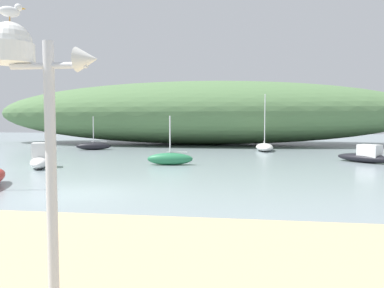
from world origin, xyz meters
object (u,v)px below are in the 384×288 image
sailboat_by_sandbar (264,147)px  motorboat_centre_water (40,159)px  sailboat_far_left (94,146)px  sailboat_outer_mooring (170,159)px  seagull_on_radar (11,11)px  motorboat_west_reach (365,156)px  mast_structure (26,78)px

sailboat_by_sandbar → motorboat_centre_water: bearing=-134.1°
sailboat_far_left → sailboat_outer_mooring: bearing=-48.2°
seagull_on_radar → motorboat_west_reach: seagull_on_radar is taller
seagull_on_radar → sailboat_far_left: (-10.66, 27.48, -3.50)m
sailboat_outer_mooring → motorboat_centre_water: bearing=-161.6°
seagull_on_radar → motorboat_centre_water: seagull_on_radar is taller
motorboat_centre_water → motorboat_west_reach: bearing=15.7°
sailboat_far_left → sailboat_by_sandbar: sailboat_by_sandbar is taller
motorboat_centre_water → sailboat_outer_mooring: (6.87, 2.29, -0.12)m
mast_structure → motorboat_west_reach: mast_structure is taller
motorboat_west_reach → seagull_on_radar: bearing=-116.0°
motorboat_centre_water → sailboat_outer_mooring: size_ratio=1.02×
sailboat_far_left → sailboat_by_sandbar: bearing=3.9°
motorboat_west_reach → sailboat_far_left: bearing=161.3°
motorboat_centre_water → sailboat_by_sandbar: 18.48m
sailboat_far_left → motorboat_centre_water: 12.41m
motorboat_centre_water → motorboat_west_reach: 19.34m
sailboat_far_left → motorboat_west_reach: sailboat_far_left is taller
motorboat_west_reach → sailboat_outer_mooring: bearing=-165.9°
sailboat_far_left → motorboat_centre_water: bearing=-80.6°
sailboat_by_sandbar → motorboat_west_reach: bearing=-54.4°
sailboat_far_left → motorboat_west_reach: bearing=-18.7°
seagull_on_radar → sailboat_far_left: bearing=111.2°
sailboat_by_sandbar → mast_structure: bearing=-98.1°
mast_structure → seagull_on_radar: seagull_on_radar is taller
motorboat_west_reach → sailboat_outer_mooring: sailboat_outer_mooring is taller
motorboat_west_reach → mast_structure: bearing=-115.6°
mast_structure → motorboat_west_reach: 22.87m
mast_structure → sailboat_far_left: 29.67m
seagull_on_radar → motorboat_centre_water: (-8.64, 15.23, -3.35)m
seagull_on_radar → mast_structure: bearing=-3.3°
sailboat_far_left → motorboat_west_reach: 21.80m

